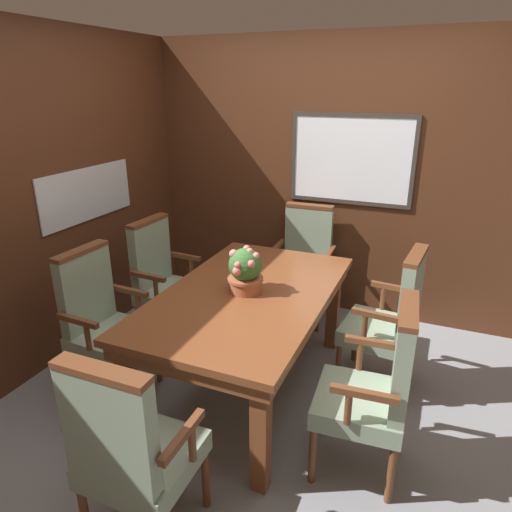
% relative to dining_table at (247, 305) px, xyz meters
% --- Properties ---
extents(ground_plane, '(14.00, 14.00, 0.00)m').
position_rel_dining_table_xyz_m(ground_plane, '(0.06, -0.11, -0.66)').
color(ground_plane, gray).
extents(wall_back, '(7.20, 0.08, 2.45)m').
position_rel_dining_table_xyz_m(wall_back, '(0.07, 1.50, 0.57)').
color(wall_back, '#4C2816').
rests_on(wall_back, ground_plane).
extents(wall_left, '(0.08, 7.20, 2.45)m').
position_rel_dining_table_xyz_m(wall_left, '(-1.55, -0.11, 0.57)').
color(wall_left, '#4C2816').
rests_on(wall_left, ground_plane).
extents(dining_table, '(1.04, 1.75, 0.75)m').
position_rel_dining_table_xyz_m(dining_table, '(0.00, 0.00, 0.00)').
color(dining_table, brown).
rests_on(dining_table, ground_plane).
extents(chair_head_far, '(0.53, 0.49, 1.03)m').
position_rel_dining_table_xyz_m(chair_head_far, '(0.02, 1.23, -0.11)').
color(chair_head_far, brown).
rests_on(chair_head_far, ground_plane).
extents(chair_head_near, '(0.52, 0.47, 1.03)m').
position_rel_dining_table_xyz_m(chair_head_near, '(0.00, -1.27, -0.11)').
color(chair_head_near, brown).
rests_on(chair_head_near, ground_plane).
extents(chair_left_far, '(0.49, 0.54, 1.03)m').
position_rel_dining_table_xyz_m(chair_left_far, '(-0.92, 0.38, -0.11)').
color(chair_left_far, brown).
rests_on(chair_left_far, ground_plane).
extents(chair_left_near, '(0.49, 0.54, 1.03)m').
position_rel_dining_table_xyz_m(chair_left_near, '(-0.92, -0.37, -0.11)').
color(chair_left_near, brown).
rests_on(chair_left_near, ground_plane).
extents(chair_right_near, '(0.50, 0.54, 1.03)m').
position_rel_dining_table_xyz_m(chair_right_near, '(0.92, -0.40, -0.11)').
color(chair_right_near, brown).
rests_on(chair_right_near, ground_plane).
extents(chair_right_far, '(0.51, 0.55, 1.03)m').
position_rel_dining_table_xyz_m(chair_right_far, '(0.89, 0.41, -0.11)').
color(chair_right_far, brown).
rests_on(chair_right_far, ground_plane).
extents(potted_plant, '(0.24, 0.25, 0.31)m').
position_rel_dining_table_xyz_m(potted_plant, '(-0.02, 0.01, 0.24)').
color(potted_plant, '#B2603D').
rests_on(potted_plant, dining_table).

